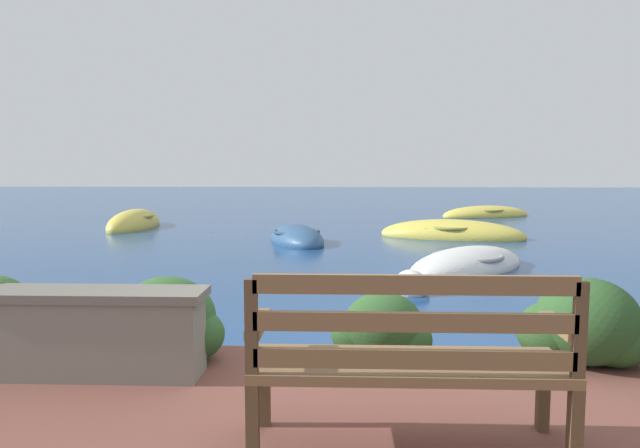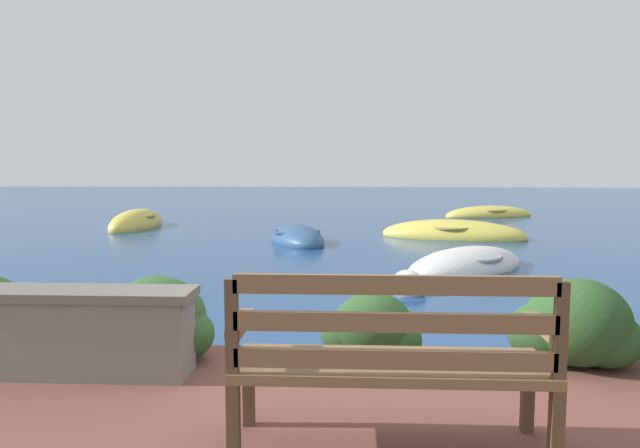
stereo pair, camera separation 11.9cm
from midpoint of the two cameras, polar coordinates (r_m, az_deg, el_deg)
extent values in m
plane|color=navy|center=(4.67, 5.39, -14.78)|extent=(80.00, 80.00, 0.00)
cube|color=brown|center=(3.27, -6.06, -16.14)|extent=(0.06, 0.06, 0.40)
cube|color=brown|center=(3.39, 21.03, -15.66)|extent=(0.06, 0.06, 0.40)
cube|color=brown|center=(2.89, -7.41, -19.24)|extent=(0.06, 0.06, 0.40)
cube|color=brown|center=(3.03, 23.64, -18.45)|extent=(0.06, 0.06, 0.40)
cube|color=brown|center=(2.97, 8.18, -13.83)|extent=(1.56, 0.48, 0.05)
cube|color=brown|center=(2.73, 8.64, -13.23)|extent=(1.49, 0.04, 0.09)
cube|color=brown|center=(2.68, 8.70, -9.70)|extent=(1.49, 0.04, 0.09)
cube|color=brown|center=(2.64, 8.76, -6.04)|extent=(1.49, 0.04, 0.09)
cube|color=brown|center=(2.72, -7.55, -10.13)|extent=(0.06, 0.04, 0.45)
cube|color=brown|center=(2.87, 24.04, -9.74)|extent=(0.06, 0.04, 0.45)
cube|color=brown|center=(2.93, -6.79, -9.86)|extent=(0.07, 0.43, 0.05)
cube|color=brown|center=(3.07, 22.57, -9.54)|extent=(0.07, 0.43, 0.05)
cube|color=slate|center=(4.25, -22.17, -10.35)|extent=(1.50, 0.35, 0.53)
cube|color=#635F56|center=(4.18, -22.33, -6.44)|extent=(1.58, 0.39, 0.06)
ellipsoid|color=#2D5628|center=(4.40, -15.25, -9.04)|extent=(0.72, 0.65, 0.61)
ellipsoid|color=#2D5628|center=(4.53, -17.43, -9.83)|extent=(0.54, 0.49, 0.43)
ellipsoid|color=#2D5628|center=(4.34, -13.05, -10.66)|extent=(0.51, 0.46, 0.40)
ellipsoid|color=#284C23|center=(4.26, 6.14, -10.14)|extent=(0.59, 0.53, 0.50)
ellipsoid|color=#284C23|center=(4.31, 3.89, -10.93)|extent=(0.44, 0.40, 0.35)
ellipsoid|color=#284C23|center=(4.26, 8.17, -11.38)|extent=(0.41, 0.37, 0.33)
ellipsoid|color=#284C23|center=(4.53, 25.05, -8.88)|extent=(0.74, 0.66, 0.62)
ellipsoid|color=#284C23|center=(4.53, 22.33, -9.97)|extent=(0.55, 0.50, 0.44)
ellipsoid|color=#284C23|center=(4.60, 27.32, -10.19)|extent=(0.51, 0.46, 0.40)
ellipsoid|color=silver|center=(9.32, 14.77, -4.20)|extent=(2.62, 2.62, 0.63)
torus|color=gray|center=(9.29, 14.80, -3.15)|extent=(1.57, 1.57, 0.07)
cube|color=#846647|center=(8.97, 13.42, -3.62)|extent=(0.70, 0.71, 0.04)
cube|color=#846647|center=(9.57, 15.87, -3.10)|extent=(0.70, 0.71, 0.04)
ellipsoid|color=#2D517A|center=(12.25, -2.02, -1.63)|extent=(1.72, 2.42, 0.67)
torus|color=#2D4157|center=(12.22, -2.02, -0.77)|extent=(1.30, 1.30, 0.07)
cube|color=#846647|center=(11.91, -1.56, -1.09)|extent=(0.78, 0.40, 0.04)
cube|color=#846647|center=(12.49, -2.39, -0.77)|extent=(0.78, 0.40, 0.04)
ellipsoid|color=#DBC64C|center=(13.39, 13.40, -1.12)|extent=(3.47, 2.03, 0.73)
torus|color=olive|center=(13.37, 13.42, -0.26)|extent=(1.48, 1.48, 0.07)
cube|color=#846647|center=(13.42, 11.34, -0.32)|extent=(0.37, 0.95, 0.04)
cube|color=#846647|center=(13.34, 15.17, -0.45)|extent=(0.37, 0.95, 0.04)
ellipsoid|color=#DBC64C|center=(15.99, -17.67, -0.10)|extent=(1.01, 2.86, 0.85)
torus|color=olive|center=(15.97, -17.69, 0.74)|extent=(1.01, 1.01, 0.07)
cube|color=#846647|center=(16.37, -17.15, 0.77)|extent=(0.78, 0.13, 0.04)
cube|color=#846647|center=(15.64, -18.16, 0.51)|extent=(0.78, 0.13, 0.04)
ellipsoid|color=#DBC64C|center=(19.26, 16.68, 0.84)|extent=(3.27, 2.07, 0.62)
torus|color=olive|center=(19.24, 16.70, 1.35)|extent=(1.46, 1.46, 0.07)
cube|color=#846647|center=(19.00, 15.53, 1.24)|extent=(0.41, 0.90, 0.04)
cube|color=#846647|center=(19.46, 17.65, 1.28)|extent=(0.41, 0.90, 0.04)
sphere|color=white|center=(7.47, 9.18, -6.29)|extent=(0.46, 0.46, 0.46)
torus|color=navy|center=(7.47, 9.18, -6.29)|extent=(0.51, 0.51, 0.06)
camera|label=1|loc=(0.06, -89.69, 0.03)|focal=32.00mm
camera|label=2|loc=(0.06, 90.31, -0.03)|focal=32.00mm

